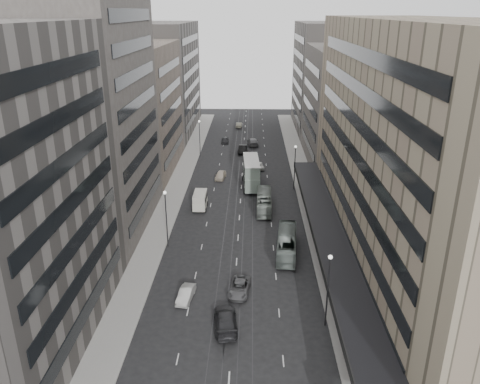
# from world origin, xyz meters

# --- Properties ---
(ground) EXTENTS (220.00, 220.00, 0.00)m
(ground) POSITION_xyz_m (0.00, 0.00, 0.00)
(ground) COLOR black
(ground) RESTS_ON ground
(sidewalk_right) EXTENTS (4.00, 125.00, 0.15)m
(sidewalk_right) POSITION_xyz_m (12.00, 37.50, 0.07)
(sidewalk_right) COLOR gray
(sidewalk_right) RESTS_ON ground
(sidewalk_left) EXTENTS (4.00, 125.00, 0.15)m
(sidewalk_left) POSITION_xyz_m (-12.00, 37.50, 0.07)
(sidewalk_left) COLOR gray
(sidewalk_left) RESTS_ON ground
(department_store) EXTENTS (19.20, 60.00, 30.00)m
(department_store) POSITION_xyz_m (21.45, 8.00, 14.95)
(department_store) COLOR gray
(department_store) RESTS_ON ground
(building_right_mid) EXTENTS (15.00, 28.00, 24.00)m
(building_right_mid) POSITION_xyz_m (21.50, 52.00, 12.00)
(building_right_mid) COLOR #46413D
(building_right_mid) RESTS_ON ground
(building_right_far) EXTENTS (15.00, 32.00, 28.00)m
(building_right_far) POSITION_xyz_m (21.50, 82.00, 14.00)
(building_right_far) COLOR slate
(building_right_far) RESTS_ON ground
(building_left_b) EXTENTS (15.00, 26.00, 34.00)m
(building_left_b) POSITION_xyz_m (-21.50, 19.00, 17.00)
(building_left_b) COLOR #46413D
(building_left_b) RESTS_ON ground
(building_left_c) EXTENTS (15.00, 28.00, 25.00)m
(building_left_c) POSITION_xyz_m (-21.50, 46.00, 12.50)
(building_left_c) COLOR #726359
(building_left_c) RESTS_ON ground
(building_left_d) EXTENTS (15.00, 38.00, 28.00)m
(building_left_d) POSITION_xyz_m (-21.50, 79.00, 14.00)
(building_left_d) COLOR slate
(building_left_d) RESTS_ON ground
(lamp_right_near) EXTENTS (0.44, 0.44, 8.32)m
(lamp_right_near) POSITION_xyz_m (9.70, -5.00, 5.20)
(lamp_right_near) COLOR #262628
(lamp_right_near) RESTS_ON ground
(lamp_right_far) EXTENTS (0.44, 0.44, 8.32)m
(lamp_right_far) POSITION_xyz_m (9.70, 35.00, 5.20)
(lamp_right_far) COLOR #262628
(lamp_right_far) RESTS_ON ground
(lamp_left_near) EXTENTS (0.44, 0.44, 8.32)m
(lamp_left_near) POSITION_xyz_m (-9.70, 12.00, 5.20)
(lamp_left_near) COLOR #262628
(lamp_left_near) RESTS_ON ground
(lamp_left_far) EXTENTS (0.44, 0.44, 8.32)m
(lamp_left_far) POSITION_xyz_m (-9.70, 55.00, 5.20)
(lamp_left_far) COLOR #262628
(lamp_left_far) RESTS_ON ground
(bus_near) EXTENTS (3.38, 10.56, 2.89)m
(bus_near) POSITION_xyz_m (6.70, 10.62, 1.45)
(bus_near) COLOR gray
(bus_near) RESTS_ON ground
(bus_far) EXTENTS (2.56, 9.95, 2.76)m
(bus_far) POSITION_xyz_m (3.99, 25.47, 1.38)
(bus_far) COLOR #94A097
(bus_far) RESTS_ON ground
(double_decker) EXTENTS (3.42, 9.89, 5.34)m
(double_decker) POSITION_xyz_m (1.83, 36.01, 2.88)
(double_decker) COLOR gray
(double_decker) RESTS_ON ground
(panel_van) EXTENTS (2.25, 4.52, 2.84)m
(panel_van) POSITION_xyz_m (-6.60, 25.45, 1.57)
(panel_van) COLOR beige
(panel_van) RESTS_ON ground
(sedan_1) EXTENTS (1.97, 4.24, 1.34)m
(sedan_1) POSITION_xyz_m (-5.49, -0.70, 0.67)
(sedan_1) COLOR #BCBBB7
(sedan_1) RESTS_ON ground
(sedan_2) EXTENTS (2.82, 5.09, 1.35)m
(sedan_2) POSITION_xyz_m (0.56, 0.83, 0.67)
(sedan_2) COLOR #58575A
(sedan_2) RESTS_ON ground
(sedan_3) EXTENTS (3.02, 6.12, 1.71)m
(sedan_3) POSITION_xyz_m (-0.71, -5.55, 0.85)
(sedan_3) COLOR #232426
(sedan_3) RESTS_ON ground
(sedan_4) EXTENTS (2.32, 4.57, 1.49)m
(sedan_4) POSITION_xyz_m (-4.17, 40.31, 0.75)
(sedan_4) COLOR #C1B4A0
(sedan_4) RESTS_ON ground
(sedan_5) EXTENTS (2.17, 5.22, 1.68)m
(sedan_5) POSITION_xyz_m (-0.22, 58.36, 0.84)
(sedan_5) COLOR black
(sedan_5) RESTS_ON ground
(sedan_6) EXTENTS (2.80, 5.11, 1.36)m
(sedan_6) POSITION_xyz_m (3.15, 46.89, 0.68)
(sedan_6) COLOR silver
(sedan_6) RESTS_ON ground
(sedan_7) EXTENTS (3.01, 6.12, 1.71)m
(sedan_7) POSITION_xyz_m (2.10, 64.88, 0.86)
(sedan_7) COLOR #5B5B5D
(sedan_7) RESTS_ON ground
(sedan_8) EXTENTS (1.74, 4.20, 1.42)m
(sedan_8) POSITION_xyz_m (-4.73, 66.88, 0.71)
(sedan_8) COLOR #232426
(sedan_8) RESTS_ON ground
(sedan_9) EXTENTS (1.75, 4.39, 1.42)m
(sedan_9) POSITION_xyz_m (-1.71, 83.48, 0.71)
(sedan_9) COLOR #A19C86
(sedan_9) RESTS_ON ground
(pedestrian) EXTENTS (0.74, 0.59, 1.77)m
(pedestrian) POSITION_xyz_m (11.07, -11.22, 1.03)
(pedestrian) COLOR black
(pedestrian) RESTS_ON sidewalk_right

